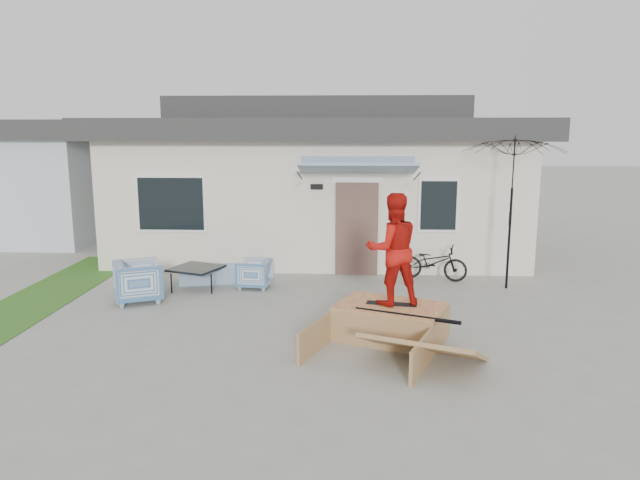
{
  "coord_description": "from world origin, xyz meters",
  "views": [
    {
      "loc": [
        0.8,
        -8.63,
        3.28
      ],
      "look_at": [
        0.3,
        1.8,
        1.3
      ],
      "focal_mm": 33.16,
      "sensor_mm": 36.0,
      "label": 1
    }
  ],
  "objects_px": {
    "loveseat": "(215,269)",
    "bicycle": "(433,258)",
    "skater": "(393,247)",
    "coffee_table": "(196,278)",
    "armchair_right": "(254,272)",
    "armchair_left": "(138,279)",
    "skate_ramp": "(390,322)",
    "patio_umbrella": "(511,205)",
    "skateboard": "(392,303)"
  },
  "relations": [
    {
      "from": "skate_ramp",
      "to": "skateboard",
      "type": "height_order",
      "value": "skateboard"
    },
    {
      "from": "patio_umbrella",
      "to": "skateboard",
      "type": "relative_size",
      "value": 3.15
    },
    {
      "from": "armchair_left",
      "to": "skate_ramp",
      "type": "bearing_deg",
      "value": -135.82
    },
    {
      "from": "skate_ramp",
      "to": "skater",
      "type": "xyz_separation_m",
      "value": [
        0.02,
        0.05,
        1.2
      ]
    },
    {
      "from": "bicycle",
      "to": "coffee_table",
      "type": "bearing_deg",
      "value": 117.1
    },
    {
      "from": "patio_umbrella",
      "to": "skate_ramp",
      "type": "distance_m",
      "value": 4.34
    },
    {
      "from": "bicycle",
      "to": "skate_ramp",
      "type": "relative_size",
      "value": 0.69
    },
    {
      "from": "loveseat",
      "to": "skateboard",
      "type": "xyz_separation_m",
      "value": [
        3.55,
        -3.28,
        0.27
      ]
    },
    {
      "from": "armchair_left",
      "to": "skateboard",
      "type": "height_order",
      "value": "armchair_left"
    },
    {
      "from": "armchair_left",
      "to": "patio_umbrella",
      "type": "relative_size",
      "value": 0.35
    },
    {
      "from": "loveseat",
      "to": "skate_ramp",
      "type": "relative_size",
      "value": 0.7
    },
    {
      "from": "bicycle",
      "to": "skate_ramp",
      "type": "bearing_deg",
      "value": 178.9
    },
    {
      "from": "armchair_right",
      "to": "loveseat",
      "type": "bearing_deg",
      "value": -106.83
    },
    {
      "from": "coffee_table",
      "to": "skateboard",
      "type": "xyz_separation_m",
      "value": [
        3.84,
        -2.76,
        0.34
      ]
    },
    {
      "from": "armchair_right",
      "to": "skater",
      "type": "relative_size",
      "value": 0.38
    },
    {
      "from": "coffee_table",
      "to": "skate_ramp",
      "type": "height_order",
      "value": "skate_ramp"
    },
    {
      "from": "skater",
      "to": "coffee_table",
      "type": "bearing_deg",
      "value": -49.29
    },
    {
      "from": "armchair_right",
      "to": "patio_umbrella",
      "type": "bearing_deg",
      "value": 99.37
    },
    {
      "from": "coffee_table",
      "to": "patio_umbrella",
      "type": "relative_size",
      "value": 0.36
    },
    {
      "from": "armchair_left",
      "to": "coffee_table",
      "type": "height_order",
      "value": "armchair_left"
    },
    {
      "from": "patio_umbrella",
      "to": "skater",
      "type": "distance_m",
      "value": 4.04
    },
    {
      "from": "skateboard",
      "to": "skater",
      "type": "relative_size",
      "value": 0.45
    },
    {
      "from": "skater",
      "to": "bicycle",
      "type": "bearing_deg",
      "value": -121.04
    },
    {
      "from": "loveseat",
      "to": "skate_ramp",
      "type": "xyz_separation_m",
      "value": [
        3.53,
        -3.33,
        -0.03
      ]
    },
    {
      "from": "skateboard",
      "to": "armchair_left",
      "type": "bearing_deg",
      "value": 169.6
    },
    {
      "from": "armchair_left",
      "to": "skateboard",
      "type": "relative_size",
      "value": 1.1
    },
    {
      "from": "loveseat",
      "to": "armchair_right",
      "type": "xyz_separation_m",
      "value": [
        0.91,
        -0.41,
        0.03
      ]
    },
    {
      "from": "skater",
      "to": "skateboard",
      "type": "bearing_deg",
      "value": 180.0
    },
    {
      "from": "armchair_right",
      "to": "armchair_left",
      "type": "bearing_deg",
      "value": -54.95
    },
    {
      "from": "armchair_left",
      "to": "armchair_right",
      "type": "xyz_separation_m",
      "value": [
        2.06,
        1.09,
        -0.1
      ]
    },
    {
      "from": "loveseat",
      "to": "skateboard",
      "type": "bearing_deg",
      "value": 124.98
    },
    {
      "from": "armchair_right",
      "to": "patio_umbrella",
      "type": "relative_size",
      "value": 0.27
    },
    {
      "from": "coffee_table",
      "to": "loveseat",
      "type": "bearing_deg",
      "value": 61.02
    },
    {
      "from": "armchair_right",
      "to": "patio_umbrella",
      "type": "height_order",
      "value": "patio_umbrella"
    },
    {
      "from": "armchair_right",
      "to": "coffee_table",
      "type": "xyz_separation_m",
      "value": [
        -1.19,
        -0.11,
        -0.11
      ]
    },
    {
      "from": "coffee_table",
      "to": "skate_ramp",
      "type": "xyz_separation_m",
      "value": [
        3.82,
        -2.81,
        0.04
      ]
    },
    {
      "from": "loveseat",
      "to": "skater",
      "type": "xyz_separation_m",
      "value": [
        3.55,
        -3.28,
        1.17
      ]
    },
    {
      "from": "skate_ramp",
      "to": "skateboard",
      "type": "distance_m",
      "value": 0.3
    },
    {
      "from": "armchair_left",
      "to": "patio_umbrella",
      "type": "bearing_deg",
      "value": -104.52
    },
    {
      "from": "loveseat",
      "to": "armchair_left",
      "type": "xyz_separation_m",
      "value": [
        -1.15,
        -1.5,
        0.14
      ]
    },
    {
      "from": "loveseat",
      "to": "bicycle",
      "type": "height_order",
      "value": "bicycle"
    },
    {
      "from": "skater",
      "to": "patio_umbrella",
      "type": "bearing_deg",
      "value": -143.95
    },
    {
      "from": "coffee_table",
      "to": "armchair_right",
      "type": "bearing_deg",
      "value": 5.13
    },
    {
      "from": "skateboard",
      "to": "skater",
      "type": "xyz_separation_m",
      "value": [
        0.0,
        0.0,
        0.9
      ]
    },
    {
      "from": "patio_umbrella",
      "to": "skate_ramp",
      "type": "bearing_deg",
      "value": -130.17
    },
    {
      "from": "coffee_table",
      "to": "skater",
      "type": "height_order",
      "value": "skater"
    },
    {
      "from": "coffee_table",
      "to": "skater",
      "type": "bearing_deg",
      "value": -35.75
    },
    {
      "from": "armchair_left",
      "to": "coffee_table",
      "type": "bearing_deg",
      "value": -66.01
    },
    {
      "from": "armchair_left",
      "to": "bicycle",
      "type": "bearing_deg",
      "value": -96.36
    },
    {
      "from": "armchair_right",
      "to": "bicycle",
      "type": "relative_size",
      "value": 0.44
    }
  ]
}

